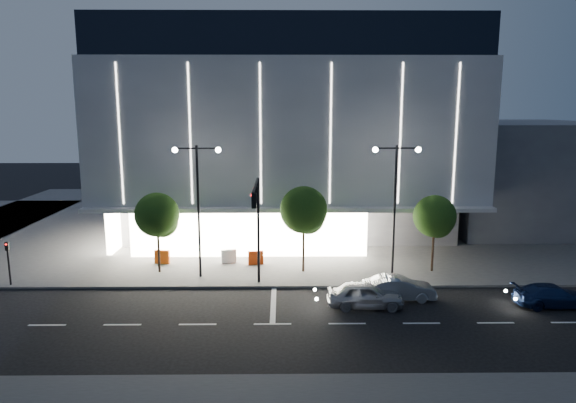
# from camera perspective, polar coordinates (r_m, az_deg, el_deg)

# --- Properties ---
(ground) EXTENTS (160.00, 160.00, 0.00)m
(ground) POSITION_cam_1_polar(r_m,az_deg,el_deg) (29.67, -5.64, -12.24)
(ground) COLOR black
(ground) RESTS_ON ground
(sidewalk_museum) EXTENTS (70.00, 40.00, 0.15)m
(sidewalk_museum) POSITION_cam_1_polar(r_m,az_deg,el_deg) (52.57, 2.03, -2.04)
(sidewalk_museum) COLOR #474747
(sidewalk_museum) RESTS_ON ground
(museum) EXTENTS (30.00, 25.80, 18.00)m
(museum) POSITION_cam_1_polar(r_m,az_deg,el_deg) (49.63, -0.16, 7.95)
(museum) COLOR #4C4C51
(museum) RESTS_ON ground
(annex_building) EXTENTS (16.00, 20.00, 10.00)m
(annex_building) POSITION_cam_1_polar(r_m,az_deg,el_deg) (56.76, 23.79, 3.05)
(annex_building) COLOR #4C4C51
(annex_building) RESTS_ON ground
(traffic_mast) EXTENTS (0.33, 5.89, 7.07)m
(traffic_mast) POSITION_cam_1_polar(r_m,az_deg,el_deg) (31.31, -3.46, -1.36)
(traffic_mast) COLOR black
(traffic_mast) RESTS_ON ground
(street_lamp_west) EXTENTS (3.16, 0.36, 9.00)m
(street_lamp_west) POSITION_cam_1_polar(r_m,az_deg,el_deg) (34.17, -9.98, 1.08)
(street_lamp_west) COLOR black
(street_lamp_west) RESTS_ON ground
(street_lamp_east) EXTENTS (3.16, 0.36, 9.00)m
(street_lamp_east) POSITION_cam_1_polar(r_m,az_deg,el_deg) (34.54, 11.83, 1.11)
(street_lamp_east) COLOR black
(street_lamp_east) RESTS_ON ground
(ped_signal_far) EXTENTS (0.22, 0.24, 3.00)m
(ped_signal_far) POSITION_cam_1_polar(r_m,az_deg,el_deg) (37.51, -28.65, -5.59)
(ped_signal_far) COLOR black
(ped_signal_far) RESTS_ON ground
(tree_left) EXTENTS (3.02, 3.02, 5.72)m
(tree_left) POSITION_cam_1_polar(r_m,az_deg,el_deg) (36.10, -14.29, -1.70)
(tree_left) COLOR black
(tree_left) RESTS_ON ground
(tree_mid) EXTENTS (3.25, 3.25, 6.15)m
(tree_mid) POSITION_cam_1_polar(r_m,az_deg,el_deg) (35.05, 1.79, -1.23)
(tree_mid) COLOR black
(tree_mid) RESTS_ON ground
(tree_right) EXTENTS (2.91, 2.91, 5.51)m
(tree_right) POSITION_cam_1_polar(r_m,az_deg,el_deg) (36.65, 15.99, -1.84)
(tree_right) COLOR black
(tree_right) RESTS_ON ground
(car_lead) EXTENTS (4.44, 1.88, 1.50)m
(car_lead) POSITION_cam_1_polar(r_m,az_deg,el_deg) (30.39, 8.59, -10.23)
(car_lead) COLOR #95969C
(car_lead) RESTS_ON ground
(car_second) EXTENTS (4.31, 1.52, 1.42)m
(car_second) POSITION_cam_1_polar(r_m,az_deg,el_deg) (31.95, 12.20, -9.39)
(car_second) COLOR silver
(car_second) RESTS_ON ground
(car_third) EXTENTS (4.48, 1.88, 1.29)m
(car_third) POSITION_cam_1_polar(r_m,az_deg,el_deg) (33.95, 27.34, -9.27)
(car_third) COLOR navy
(car_third) RESTS_ON ground
(barrier_a) EXTENTS (1.13, 0.43, 1.00)m
(barrier_a) POSITION_cam_1_polar(r_m,az_deg,el_deg) (38.78, -13.81, -6.00)
(barrier_a) COLOR #DD480C
(barrier_a) RESTS_ON sidewalk_museum
(barrier_c) EXTENTS (1.13, 0.43, 1.00)m
(barrier_c) POSITION_cam_1_polar(r_m,az_deg,el_deg) (37.54, -3.60, -6.26)
(barrier_c) COLOR red
(barrier_c) RESTS_ON sidewalk_museum
(barrier_d) EXTENTS (1.13, 0.54, 1.00)m
(barrier_d) POSITION_cam_1_polar(r_m,az_deg,el_deg) (38.08, -6.60, -6.06)
(barrier_d) COLOR white
(barrier_d) RESTS_ON sidewalk_museum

